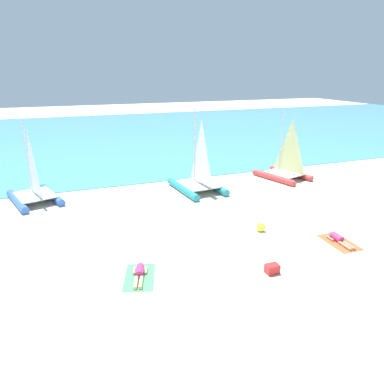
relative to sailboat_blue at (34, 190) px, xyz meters
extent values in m
plane|color=beige|center=(7.93, 0.21, -0.72)|extent=(120.00, 120.00, 0.00)
cube|color=#4C9EB7|center=(7.93, 21.19, -0.69)|extent=(120.00, 40.00, 0.05)
cylinder|color=blue|center=(-0.96, -0.16, -0.51)|extent=(1.44, 3.65, 0.42)
cylinder|color=blue|center=(0.89, 0.38, -0.51)|extent=(1.44, 3.65, 0.42)
cube|color=silver|center=(0.02, -0.06, -0.27)|extent=(2.51, 2.80, 0.05)
cylinder|color=silver|center=(-0.13, 0.45, 1.90)|extent=(0.09, 0.09, 4.38)
pyramid|color=white|center=(0.11, -0.39, 1.77)|extent=(0.59, 1.87, 3.68)
cylinder|color=teal|center=(8.60, -1.43, -0.49)|extent=(0.84, 3.92, 0.44)
cylinder|color=teal|center=(10.63, -1.22, -0.49)|extent=(0.84, 3.92, 0.44)
cube|color=silver|center=(9.63, -1.51, -0.24)|extent=(2.29, 2.69, 0.06)
cylinder|color=silver|center=(9.57, -0.96, 2.05)|extent=(0.09, 0.09, 4.63)
pyramid|color=white|center=(9.67, -1.87, 1.91)|extent=(0.27, 2.03, 3.89)
cylinder|color=#CC3838|center=(15.34, -1.23, -0.51)|extent=(1.42, 3.57, 0.41)
cylinder|color=#CC3838|center=(17.15, -0.69, -0.51)|extent=(1.42, 3.57, 0.41)
cube|color=silver|center=(16.29, -1.12, -0.28)|extent=(2.46, 2.74, 0.05)
cylinder|color=silver|center=(16.15, -0.63, 1.84)|extent=(0.09, 0.09, 4.28)
pyramid|color=#EAEA99|center=(16.39, -1.44, 1.71)|extent=(0.59, 1.82, 3.60)
cube|color=#4CB266|center=(3.87, -10.07, -0.71)|extent=(1.61, 2.14, 0.01)
cylinder|color=#D83372|center=(3.93, -9.88, -0.55)|extent=(0.47, 0.68, 0.30)
sphere|color=#D8AD84|center=(4.06, -9.49, -0.55)|extent=(0.22, 0.22, 0.22)
cylinder|color=#D8AD84|center=(3.66, -10.47, -0.63)|extent=(0.37, 0.79, 0.14)
cylinder|color=#D8AD84|center=(3.83, -10.52, -0.63)|extent=(0.37, 0.79, 0.14)
cylinder|color=#D8AD84|center=(3.77, -9.66, -0.64)|extent=(0.23, 0.46, 0.10)
cylinder|color=#D8AD84|center=(4.19, -9.79, -0.64)|extent=(0.23, 0.46, 0.10)
cube|color=#EA5933|center=(12.88, -10.43, -0.71)|extent=(1.20, 1.95, 0.01)
cylinder|color=#D83372|center=(12.89, -10.23, -0.55)|extent=(0.33, 0.63, 0.30)
sphere|color=tan|center=(12.91, -9.82, -0.55)|extent=(0.22, 0.22, 0.22)
cylinder|color=tan|center=(12.77, -10.88, -0.63)|extent=(0.18, 0.79, 0.14)
cylinder|color=tan|center=(12.94, -10.89, -0.63)|extent=(0.18, 0.79, 0.14)
cylinder|color=tan|center=(12.68, -10.07, -0.64)|extent=(0.12, 0.45, 0.10)
cylinder|color=tan|center=(13.12, -10.09, -0.64)|extent=(0.12, 0.45, 0.10)
sphere|color=yellow|center=(10.19, -8.16, -0.50)|extent=(0.44, 0.44, 0.44)
cube|color=red|center=(8.65, -11.56, -0.54)|extent=(0.50, 0.36, 0.36)
camera|label=1|loc=(1.60, -21.65, 6.62)|focal=33.65mm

